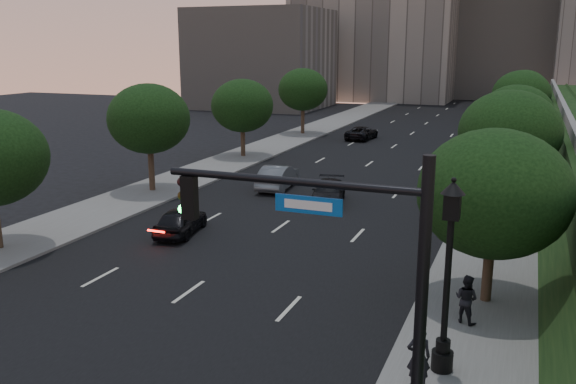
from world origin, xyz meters
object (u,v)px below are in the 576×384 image
at_px(sedan_far_right, 461,156).
at_px(pedestrian_a, 419,357).
at_px(traffic_signal_mast, 365,317).
at_px(sedan_far_left, 362,133).
at_px(street_lamp, 447,286).
at_px(sedan_near_right, 328,192).
at_px(sedan_near_left, 181,221).
at_px(sedan_mid_left, 278,177).
at_px(pedestrian_c, 474,225).
at_px(pedestrian_b, 466,299).

height_order(sedan_far_right, pedestrian_a, pedestrian_a).
height_order(traffic_signal_mast, sedan_far_left, traffic_signal_mast).
bearing_deg(street_lamp, sedan_far_left, 107.83).
bearing_deg(sedan_near_right, sedan_near_left, -131.56).
distance_m(sedan_far_left, sedan_near_right, 24.95).
height_order(street_lamp, pedestrian_a, street_lamp).
bearing_deg(sedan_mid_left, pedestrian_a, 116.43).
height_order(pedestrian_a, pedestrian_c, pedestrian_a).
xyz_separation_m(street_lamp, sedan_near_left, (-13.58, 8.55, -1.96)).
relative_size(street_lamp, sedan_near_right, 1.28).
distance_m(traffic_signal_mast, sedan_far_left, 48.01).
bearing_deg(pedestrian_a, sedan_near_right, -82.72).
height_order(traffic_signal_mast, pedestrian_b, traffic_signal_mast).
relative_size(sedan_near_left, pedestrian_b, 2.46).
bearing_deg(sedan_near_right, pedestrian_b, -68.22).
relative_size(traffic_signal_mast, sedan_near_right, 1.60).
xyz_separation_m(street_lamp, sedan_near_right, (-8.81, 16.94, -2.00)).
distance_m(sedan_mid_left, sedan_far_right, 15.66).
bearing_deg(pedestrian_a, pedestrian_c, -108.42).
height_order(street_lamp, sedan_far_left, street_lamp).
xyz_separation_m(traffic_signal_mast, sedan_near_left, (-12.55, 13.39, -2.99)).
bearing_deg(sedan_far_left, sedan_far_right, 140.21).
relative_size(sedan_mid_left, pedestrian_b, 2.90).
relative_size(sedan_near_left, sedan_far_left, 0.85).
bearing_deg(sedan_far_right, sedan_near_right, -129.73).
xyz_separation_m(sedan_far_right, pedestrian_a, (2.41, -32.39, 0.23)).
height_order(sedan_near_right, sedan_far_right, sedan_far_right).
bearing_deg(sedan_far_right, sedan_near_left, -132.46).
bearing_deg(pedestrian_a, sedan_mid_left, -76.09).
distance_m(sedan_near_left, sedan_near_right, 9.64).
distance_m(traffic_signal_mast, pedestrian_c, 17.05).
height_order(sedan_near_left, pedestrian_b, pedestrian_b).
height_order(traffic_signal_mast, sedan_far_right, traffic_signal_mast).
xyz_separation_m(traffic_signal_mast, sedan_far_left, (-12.31, 46.31, -3.03)).
bearing_deg(sedan_far_left, sedan_near_left, 94.14).
bearing_deg(sedan_mid_left, pedestrian_b, 124.70).
relative_size(traffic_signal_mast, pedestrian_a, 4.07).
xyz_separation_m(pedestrian_b, pedestrian_c, (-0.54, 8.66, 0.03)).
xyz_separation_m(sedan_near_right, pedestrian_b, (9.09, -13.62, 0.32)).
bearing_deg(sedan_mid_left, traffic_signal_mast, 111.29).
bearing_deg(sedan_far_right, pedestrian_c, -99.50).
relative_size(sedan_far_right, pedestrian_c, 2.73).
height_order(traffic_signal_mast, sedan_near_right, traffic_signal_mast).
bearing_deg(street_lamp, sedan_mid_left, 123.87).
bearing_deg(pedestrian_b, sedan_mid_left, -26.19).
bearing_deg(sedan_near_right, traffic_signal_mast, -82.29).
relative_size(sedan_far_right, pedestrian_b, 2.82).
distance_m(sedan_mid_left, pedestrian_b, 20.62).
xyz_separation_m(traffic_signal_mast, pedestrian_a, (0.55, 3.70, -2.66)).
distance_m(traffic_signal_mast, pedestrian_a, 4.59).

